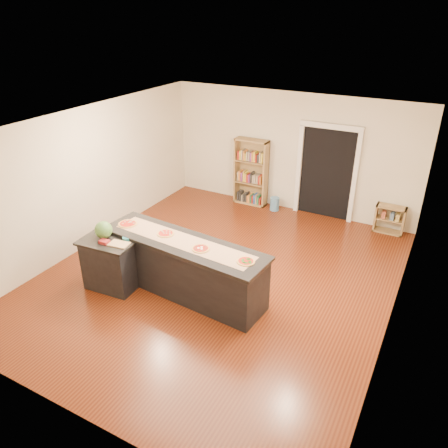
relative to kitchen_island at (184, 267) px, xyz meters
The scene contains 16 objects.
room 1.17m from the kitchen_island, 66.10° to the left, with size 6.00×7.00×2.80m.
doorway 4.38m from the kitchen_island, 73.82° to the left, with size 1.40×0.09×2.21m.
kitchen_island is the anchor object (origin of this frame).
side_counter 1.29m from the kitchen_island, 159.41° to the right, with size 0.95×0.69×0.94m.
bookshelf 4.05m from the kitchen_island, 98.77° to the left, with size 0.82×0.29×1.65m, color #9F804D.
low_shelf 4.85m from the kitchen_island, 55.62° to the left, with size 0.63×0.27×0.63m, color #9F804D.
waste_bin 3.91m from the kitchen_island, 88.72° to the left, with size 0.22×0.22×0.33m, color #4E81AE.
kraft_paper 0.50m from the kitchen_island, 84.94° to the left, with size 2.63×0.47×0.00m, color #AB7A58.
watermelon 1.50m from the kitchen_island, 161.86° to the right, with size 0.30×0.30×0.30m, color #144214.
cutting_board 1.15m from the kitchen_island, 151.55° to the right, with size 0.33×0.22×0.02m, color tan.
package_red 1.39m from the kitchen_island, 153.60° to the right, with size 0.16×0.12×0.06m, color maroon.
package_teal 1.08m from the kitchen_island, 161.23° to the right, with size 0.15×0.15×0.06m, color #195966.
pizza_a 1.31m from the kitchen_island, behind, with size 0.33×0.33×0.02m.
pizza_b 0.65m from the kitchen_island, 168.82° to the left, with size 0.28×0.28×0.02m.
pizza_c 0.65m from the kitchen_island, 11.16° to the right, with size 0.29×0.29×0.02m.
pizza_d 1.31m from the kitchen_island, ahead, with size 0.28×0.28×0.02m.
Camera 1 is at (3.30, -5.93, 4.51)m, focal length 35.00 mm.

